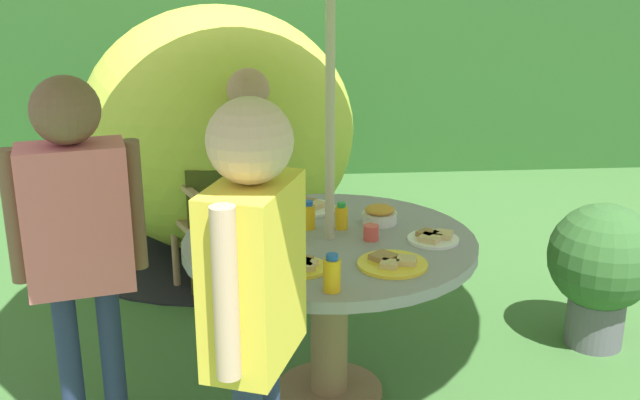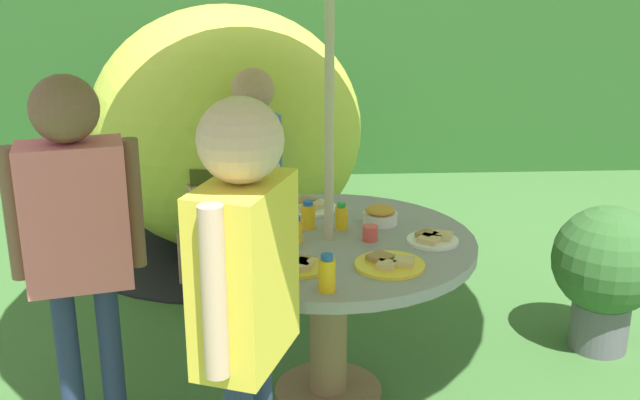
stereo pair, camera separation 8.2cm
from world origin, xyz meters
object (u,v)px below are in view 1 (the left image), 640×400
at_px(juice_bottle_far_left, 297,231).
at_px(juice_bottle_center_back, 332,274).
at_px(child_in_yellow_shirt, 254,274).
at_px(cup_near, 371,232).
at_px(dome_tent, 218,128).
at_px(plate_back_edge, 309,207).
at_px(wooden_chair, 220,193).
at_px(plate_far_right, 392,263).
at_px(child_in_blue_shirt, 250,158).
at_px(plate_near_left, 303,266).
at_px(garden_table, 329,272).
at_px(snack_bowl, 380,215).
at_px(juice_bottle_near_right, 341,217).
at_px(potted_plant, 602,264).
at_px(plate_mid_right, 433,238).
at_px(juice_bottle_center_front, 308,216).
at_px(child_in_pink_shirt, 76,219).

height_order(juice_bottle_far_left, juice_bottle_center_back, juice_bottle_center_back).
bearing_deg(child_in_yellow_shirt, cup_near, -10.37).
distance_m(dome_tent, plate_back_edge, 1.57).
bearing_deg(cup_near, juice_bottle_far_left, -177.61).
bearing_deg(wooden_chair, plate_far_right, -87.48).
bearing_deg(child_in_yellow_shirt, juice_bottle_far_left, 8.02).
bearing_deg(cup_near, child_in_blue_shirt, 116.92).
distance_m(wooden_chair, plate_near_left, 1.48).
distance_m(garden_table, plate_near_left, 0.36).
bearing_deg(snack_bowl, juice_bottle_near_right, -162.58).
bearing_deg(potted_plant, plate_far_right, -150.08).
bearing_deg(plate_back_edge, snack_bowl, -35.20).
relative_size(wooden_chair, plate_near_left, 5.46).
distance_m(snack_bowl, plate_far_right, 0.45).
height_order(dome_tent, plate_far_right, dome_tent).
height_order(potted_plant, plate_mid_right, plate_mid_right).
relative_size(potted_plant, snack_bowl, 4.82).
xyz_separation_m(child_in_yellow_shirt, juice_bottle_near_right, (0.35, 0.89, -0.15)).
distance_m(plate_mid_right, juice_bottle_center_front, 0.51).
xyz_separation_m(child_in_blue_shirt, juice_bottle_near_right, (0.37, -0.79, -0.04)).
relative_size(juice_bottle_near_right, juice_bottle_center_back, 0.85).
xyz_separation_m(garden_table, plate_mid_right, (0.40, -0.06, 0.15)).
relative_size(child_in_pink_shirt, snack_bowl, 9.67).
bearing_deg(child_in_pink_shirt, child_in_yellow_shirt, -56.06).
bearing_deg(juice_bottle_center_back, plate_back_edge, 91.47).
bearing_deg(dome_tent, plate_mid_right, -71.13).
distance_m(child_in_blue_shirt, child_in_pink_shirt, 1.27).
height_order(dome_tent, potted_plant, dome_tent).
relative_size(garden_table, plate_back_edge, 5.00).
distance_m(potted_plant, cup_near, 1.22).
bearing_deg(plate_back_edge, garden_table, -80.67).
bearing_deg(snack_bowl, juice_bottle_far_left, -150.43).
relative_size(garden_table, dome_tent, 0.52).
relative_size(snack_bowl, juice_bottle_center_front, 1.22).
height_order(wooden_chair, potted_plant, wooden_chair).
distance_m(garden_table, snack_bowl, 0.32).
distance_m(plate_near_left, juice_bottle_far_left, 0.26).
bearing_deg(plate_mid_right, child_in_yellow_shirt, -133.52).
relative_size(plate_near_left, juice_bottle_center_front, 1.56).
distance_m(plate_near_left, cup_near, 0.39).
bearing_deg(juice_bottle_center_back, juice_bottle_center_front, 93.73).
height_order(potted_plant, plate_far_right, plate_far_right).
relative_size(child_in_pink_shirt, juice_bottle_far_left, 12.69).
bearing_deg(plate_near_left, juice_bottle_near_right, 66.02).
xyz_separation_m(plate_mid_right, juice_bottle_center_front, (-0.47, 0.18, 0.04)).
bearing_deg(plate_far_right, wooden_chair, 115.68).
height_order(potted_plant, juice_bottle_near_right, juice_bottle_near_right).
height_order(child_in_pink_shirt, plate_far_right, child_in_pink_shirt).
xyz_separation_m(plate_far_right, juice_bottle_center_back, (-0.24, -0.19, 0.05)).
relative_size(potted_plant, plate_far_right, 2.73).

